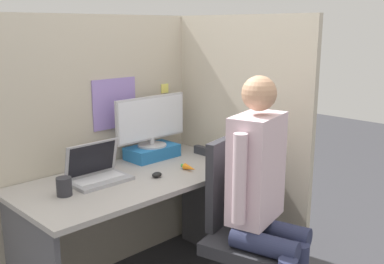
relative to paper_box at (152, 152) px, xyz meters
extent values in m
cube|color=#B7AD99|center=(-0.32, 0.16, 0.06)|extent=(1.93, 0.04, 1.69)
cube|color=#937AC6|center=(-0.20, 0.13, 0.34)|extent=(0.33, 0.01, 0.32)
cube|color=#F4EA66|center=(0.23, 0.13, 0.40)|extent=(0.06, 0.01, 0.06)
cube|color=#EA9EC6|center=(0.22, 0.13, 0.32)|extent=(0.06, 0.01, 0.06)
cube|color=#B7AD99|center=(0.42, -0.29, 0.06)|extent=(0.04, 1.35, 1.69)
cube|color=#9E9993|center=(-0.32, -0.22, -0.06)|extent=(1.43, 0.71, 0.03)
cube|color=#4C4C51|center=(0.36, -0.22, -0.43)|extent=(0.03, 0.60, 0.72)
cube|color=#236BAD|center=(0.00, 0.00, 0.00)|extent=(0.35, 0.20, 0.08)
cylinder|color=#B2B2B7|center=(0.00, 0.00, 0.05)|extent=(0.19, 0.19, 0.01)
cylinder|color=#B2B2B7|center=(0.00, 0.00, 0.08)|extent=(0.04, 0.04, 0.05)
cube|color=#B2B2B7|center=(0.00, 0.00, 0.23)|extent=(0.56, 0.02, 0.29)
cube|color=silver|center=(0.00, -0.01, 0.23)|extent=(0.54, 0.00, 0.27)
cube|color=#99999E|center=(-0.52, -0.17, -0.03)|extent=(0.34, 0.21, 0.02)
cube|color=silver|center=(-0.52, -0.15, -0.02)|extent=(0.29, 0.12, 0.00)
cube|color=#99999E|center=(-0.52, -0.09, 0.08)|extent=(0.34, 0.06, 0.21)
cube|color=black|center=(-0.52, -0.09, 0.08)|extent=(0.30, 0.05, 0.18)
ellipsoid|color=black|center=(-0.24, -0.33, -0.03)|extent=(0.06, 0.05, 0.03)
cube|color=#2D2D33|center=(0.30, -0.18, -0.01)|extent=(0.04, 0.12, 0.06)
cone|color=orange|center=(-0.02, -0.38, -0.02)|extent=(0.04, 0.09, 0.04)
cylinder|color=green|center=(-0.02, -0.32, -0.02)|extent=(0.02, 0.02, 0.02)
cube|color=#2D2D33|center=(-0.03, -0.90, -0.33)|extent=(0.56, 0.56, 0.07)
cube|color=#2D2D33|center=(0.04, -0.65, -0.04)|extent=(0.44, 0.15, 0.51)
cylinder|color=#282D4C|center=(-0.15, -1.05, -0.24)|extent=(0.19, 0.37, 0.11)
cylinder|color=#282D4C|center=(0.03, -1.01, -0.24)|extent=(0.19, 0.37, 0.11)
cube|color=silver|center=(-0.03, -0.90, 0.10)|extent=(0.38, 0.27, 0.58)
sphere|color=tan|center=(-0.03, -0.90, 0.50)|extent=(0.18, 0.18, 0.18)
cylinder|color=silver|center=(-0.23, -0.95, 0.10)|extent=(0.07, 0.07, 0.46)
cylinder|color=silver|center=(0.17, -0.85, 0.10)|extent=(0.07, 0.07, 0.46)
cylinder|color=#28282D|center=(-0.77, -0.21, 0.01)|extent=(0.08, 0.08, 0.10)
camera|label=1|loc=(-1.86, -2.28, 0.83)|focal=42.00mm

